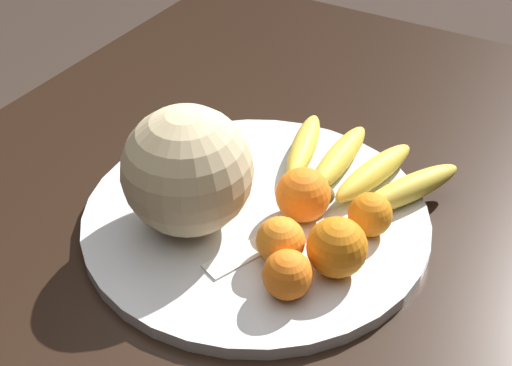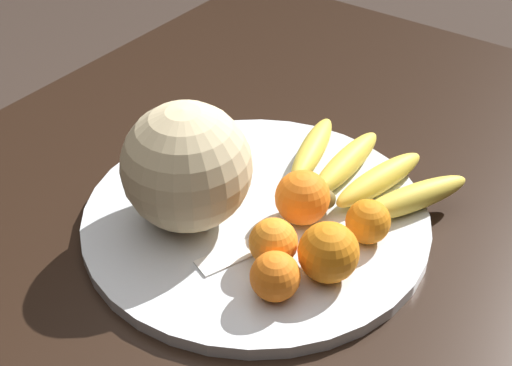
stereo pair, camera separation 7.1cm
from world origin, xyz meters
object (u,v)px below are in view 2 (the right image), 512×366
Objects in this scene: kitchen_table at (257,287)px; orange_front_left at (275,276)px; orange_front_right at (328,252)px; melon at (187,167)px; orange_back_left at (368,222)px; banana_bunch at (362,173)px; fruit_bowl at (256,217)px; produce_tag at (231,253)px; orange_mid_center at (273,242)px; orange_back_right at (302,198)px.

orange_front_left is (-0.07, -0.08, 0.13)m from kitchen_table.
orange_front_right reaches higher than kitchen_table.
melon is at bearing 104.88° from kitchen_table.
kitchen_table is 25.91× the size of orange_back_left.
banana_bunch is at bearing 16.84° from orange_front_right.
kitchen_table is 20.14× the size of orange_front_right.
orange_front_left is 0.80× the size of orange_front_right.
fruit_bowl is 0.16m from banana_bunch.
melon is 0.12m from produce_tag.
orange_back_left is 0.18m from produce_tag.
produce_tag is at bearing 73.44° from orange_front_left.
melon is at bearing 88.64° from orange_mid_center.
orange_back_left is at bearing -74.67° from fruit_bowl.
orange_front_left is at bearing 165.18° from orange_back_left.
orange_back_left is (0.10, -0.21, -0.06)m from melon.
orange_back_right reaches higher than orange_front_left.
orange_mid_center is 0.09m from orange_back_right.
orange_mid_center is at bearing -91.36° from melon.
orange_front_right is at bearing -108.25° from fruit_bowl.
produce_tag reaches higher than fruit_bowl.
orange_mid_center is at bearing -170.57° from orange_back_right.
melon is at bearing 132.84° from fruit_bowl.
orange_back_right is at bearing 4.45° from produce_tag.
produce_tag is at bearing 108.61° from orange_front_right.
melon is 2.92× the size of orange_back_left.
melon reaches higher than orange_mid_center.
orange_front_right is 1.22× the size of orange_mid_center.
melon reaches higher than orange_front_right.
orange_back_right is 0.12m from produce_tag.
banana_bunch is 0.12m from orange_back_left.
orange_front_left is 0.09m from produce_tag.
melon is at bearing 149.02° from banana_bunch.
orange_back_left is 0.56× the size of produce_tag.
orange_back_left is at bearing -22.71° from produce_tag.
kitchen_table is at bearing 122.46° from orange_back_left.
orange_back_left is at bearing -14.82° from orange_front_left.
melon is 0.26m from banana_bunch.
orange_back_left is at bearing -64.59° from melon.
kitchen_table is 3.20× the size of fruit_bowl.
orange_front_right is (-0.01, -0.11, 0.13)m from kitchen_table.
fruit_bowl reaches higher than kitchen_table.
orange_back_left is (-0.10, -0.06, 0.01)m from banana_bunch.
melon is 2.27× the size of orange_front_right.
produce_tag is at bearing 162.59° from orange_back_right.
orange_front_left is at bearing -84.71° from produce_tag.
orange_front_right is 1.02× the size of orange_back_right.
orange_mid_center is (-0.02, 0.07, -0.01)m from orange_front_right.
fruit_bowl is 1.76× the size of banana_bunch.
fruit_bowl is at bearing 113.06° from orange_back_right.
produce_tag is at bearing -105.78° from melon.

